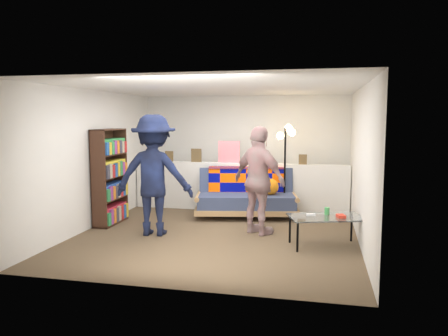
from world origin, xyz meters
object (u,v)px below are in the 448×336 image
bookshelf (110,180)px  person_right (259,181)px  futon_sofa (247,197)px  floor_lamp (286,151)px  coffee_table (326,218)px  person_left (154,175)px

bookshelf → person_right: size_ratio=0.96×
futon_sofa → floor_lamp: size_ratio=1.16×
futon_sofa → person_right: (0.40, -1.25, 0.50)m
futon_sofa → coffee_table: size_ratio=1.72×
futon_sofa → coffee_table: bearing=-49.3°
coffee_table → floor_lamp: floor_lamp is taller
person_left → coffee_table: bearing=172.3°
futon_sofa → coffee_table: (1.49, -1.73, 0.03)m
bookshelf → person_right: (2.75, -0.15, 0.09)m
bookshelf → coffee_table: (3.83, -0.63, -0.38)m
coffee_table → person_right: bearing=156.0°
bookshelf → floor_lamp: (3.06, 1.36, 0.47)m
futon_sofa → coffee_table: futon_sofa is taller
person_left → person_right: person_left is taller
coffee_table → person_left: (-2.77, 0.10, 0.56)m
bookshelf → person_left: 1.21m
bookshelf → coffee_table: bearing=-9.4°
floor_lamp → person_left: 2.77m
person_left → person_right: 1.73m
bookshelf → coffee_table: size_ratio=1.42×
futon_sofa → floor_lamp: 1.17m
bookshelf → floor_lamp: 3.39m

